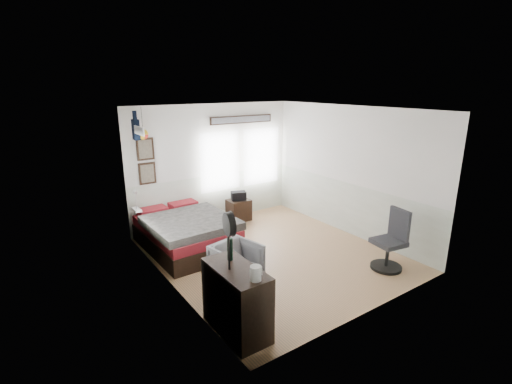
# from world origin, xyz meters

# --- Properties ---
(ground_plane) EXTENTS (4.00, 4.50, 0.01)m
(ground_plane) POSITION_xyz_m (0.00, 0.00, -0.01)
(ground_plane) COLOR #906D4D
(room_shell) EXTENTS (4.02, 4.52, 2.71)m
(room_shell) POSITION_xyz_m (-0.08, 0.19, 1.61)
(room_shell) COLOR silver
(room_shell) RESTS_ON ground_plane
(wall_decor) EXTENTS (3.55, 1.32, 1.44)m
(wall_decor) POSITION_xyz_m (-1.10, 1.96, 2.10)
(wall_decor) COLOR black
(wall_decor) RESTS_ON room_shell
(bed) EXTENTS (1.54, 2.10, 0.66)m
(bed) POSITION_xyz_m (-1.21, 1.19, 0.32)
(bed) COLOR black
(bed) RESTS_ON ground_plane
(dresser) EXTENTS (0.48, 1.00, 0.90)m
(dresser) POSITION_xyz_m (-1.74, -1.54, 0.45)
(dresser) COLOR black
(dresser) RESTS_ON ground_plane
(armchair) EXTENTS (0.81, 0.82, 0.63)m
(armchair) POSITION_xyz_m (-1.06, -0.44, 0.32)
(armchair) COLOR #5B5B5D
(armchair) RESTS_ON ground_plane
(nightstand) EXTENTS (0.51, 0.41, 0.50)m
(nightstand) POSITION_xyz_m (0.45, 1.92, 0.25)
(nightstand) COLOR black
(nightstand) RESTS_ON ground_plane
(task_chair) EXTENTS (0.54, 0.54, 1.07)m
(task_chair) POSITION_xyz_m (1.36, -1.59, 0.44)
(task_chair) COLOR black
(task_chair) RESTS_ON ground_plane
(kettle) EXTENTS (0.16, 0.13, 0.18)m
(kettle) POSITION_xyz_m (-1.70, -1.93, 0.99)
(kettle) COLOR silver
(kettle) RESTS_ON dresser
(bottle) EXTENTS (0.08, 0.08, 0.30)m
(bottle) POSITION_xyz_m (-1.68, -1.30, 1.05)
(bottle) COLOR black
(bottle) RESTS_ON dresser
(stand_fan) EXTENTS (0.13, 0.31, 0.75)m
(stand_fan) POSITION_xyz_m (-1.82, -1.53, 1.48)
(stand_fan) COLOR black
(stand_fan) RESTS_ON dresser
(black_bag) EXTENTS (0.39, 0.32, 0.20)m
(black_bag) POSITION_xyz_m (0.45, 1.92, 0.60)
(black_bag) COLOR black
(black_bag) RESTS_ON nightstand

